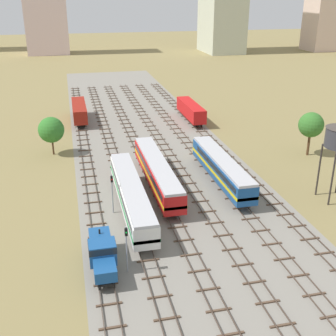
% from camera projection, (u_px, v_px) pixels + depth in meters
% --- Properties ---
extents(ground_plane, '(480.00, 480.00, 0.00)m').
position_uv_depth(ground_plane, '(159.00, 162.00, 72.00)').
color(ground_plane, olive).
extents(ballast_bed, '(27.67, 176.00, 0.01)m').
position_uv_depth(ballast_bed, '(159.00, 162.00, 72.00)').
color(ballast_bed, gray).
rests_on(ballast_bed, ground).
extents(track_far_left, '(2.40, 126.00, 0.29)m').
position_uv_depth(track_far_left, '(87.00, 165.00, 70.38)').
color(track_far_left, '#47382D').
rests_on(track_far_left, ground).
extents(track_left, '(2.40, 126.00, 0.29)m').
position_uv_depth(track_left, '(116.00, 163.00, 71.37)').
color(track_left, '#47382D').
rests_on(track_left, ground).
extents(track_centre_left, '(2.40, 126.00, 0.29)m').
position_uv_depth(track_centre_left, '(144.00, 161.00, 72.36)').
color(track_centre_left, '#47382D').
rests_on(track_centre_left, ground).
extents(track_centre, '(2.40, 126.00, 0.29)m').
position_uv_depth(track_centre, '(172.00, 158.00, 73.35)').
color(track_centre, '#47382D').
rests_on(track_centre, ground).
extents(track_centre_right, '(2.40, 126.00, 0.29)m').
position_uv_depth(track_centre_right, '(199.00, 156.00, 74.34)').
color(track_centre_right, '#47382D').
rests_on(track_centre_right, ground).
extents(track_right, '(2.40, 126.00, 0.29)m').
position_uv_depth(track_right, '(225.00, 154.00, 75.33)').
color(track_right, '#47382D').
rests_on(track_right, ground).
extents(shunter_loco_far_left_nearest, '(2.74, 8.46, 3.10)m').
position_uv_depth(shunter_loco_far_left_nearest, '(102.00, 252.00, 43.72)').
color(shunter_loco_far_left_nearest, '#194C8C').
rests_on(shunter_loco_far_left_nearest, ground).
extents(passenger_coach_left_near, '(2.96, 22.00, 3.80)m').
position_uv_depth(passenger_coach_left_near, '(131.00, 194.00, 54.88)').
color(passenger_coach_left_near, white).
rests_on(passenger_coach_left_near, ground).
extents(diesel_railcar_centre_right_mid, '(2.96, 20.50, 3.80)m').
position_uv_depth(diesel_railcar_centre_right_mid, '(221.00, 167.00, 63.21)').
color(diesel_railcar_centre_right_mid, '#194C8C').
rests_on(diesel_railcar_centre_right_mid, ground).
extents(passenger_coach_centre_left_midfar, '(2.96, 22.00, 3.80)m').
position_uv_depth(passenger_coach_centre_left_midfar, '(157.00, 171.00, 61.86)').
color(passenger_coach_centre_left_midfar, red).
rests_on(passenger_coach_centre_left_midfar, ground).
extents(freight_boxcar_right_far, '(2.87, 14.00, 3.60)m').
position_uv_depth(freight_boxcar_right_far, '(191.00, 110.00, 93.94)').
color(freight_boxcar_right_far, red).
rests_on(freight_boxcar_right_far, ground).
extents(freight_boxcar_far_left_farther, '(2.87, 14.00, 3.60)m').
position_uv_depth(freight_boxcar_far_left_farther, '(79.00, 110.00, 93.65)').
color(freight_boxcar_far_left_farther, maroon).
rests_on(freight_boxcar_far_left_farther, ground).
extents(signal_post_nearest, '(0.28, 0.47, 5.32)m').
position_uv_depth(signal_post_nearest, '(112.00, 189.00, 54.36)').
color(signal_post_nearest, gray).
rests_on(signal_post_nearest, ground).
extents(signal_post_near, '(0.28, 0.47, 5.25)m').
position_uv_depth(signal_post_near, '(127.00, 244.00, 42.73)').
color(signal_post_near, gray).
rests_on(signal_post_near, ground).
extents(lineside_tree_1, '(4.27, 4.27, 7.58)m').
position_uv_depth(lineside_tree_1, '(311.00, 125.00, 73.21)').
color(lineside_tree_1, '#4C331E').
rests_on(lineside_tree_1, ground).
extents(lineside_tree_2, '(4.43, 4.43, 6.68)m').
position_uv_depth(lineside_tree_2, '(51.00, 130.00, 73.81)').
color(lineside_tree_2, '#4C331E').
rests_on(lineside_tree_2, ground).
extents(skyline_tower_3, '(17.66, 14.51, 37.67)m').
position_uv_depth(skyline_tower_3, '(329.00, 8.00, 199.68)').
color(skyline_tower_3, beige).
rests_on(skyline_tower_3, ground).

